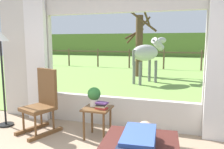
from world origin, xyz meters
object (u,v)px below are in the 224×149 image
at_px(floor_lamp_left, 1,50).
at_px(pasture_tree, 139,44).
at_px(horse, 147,53).
at_px(potted_plant, 94,95).
at_px(side_table, 97,113).
at_px(book_stack, 101,105).
at_px(rocking_chair, 43,102).

relative_size(floor_lamp_left, pasture_tree, 0.60).
relative_size(horse, pasture_tree, 0.58).
height_order(potted_plant, floor_lamp_left, floor_lamp_left).
relative_size(side_table, book_stack, 2.57).
bearing_deg(side_table, floor_lamp_left, -179.33).
xyz_separation_m(rocking_chair, floor_lamp_left, (-0.85, 0.02, 0.89)).
bearing_deg(rocking_chair, floor_lamp_left, -160.73).
bearing_deg(floor_lamp_left, pasture_tree, 79.66).
bearing_deg(book_stack, potted_plant, 146.41).
xyz_separation_m(rocking_chair, pasture_tree, (0.38, 6.79, 0.95)).
distance_m(floor_lamp_left, horse, 5.49).
bearing_deg(book_stack, floor_lamp_left, 179.04).
xyz_separation_m(potted_plant, pasture_tree, (-0.56, 6.69, 0.79)).
relative_size(rocking_chair, pasture_tree, 0.38).
distance_m(side_table, book_stack, 0.19).
xyz_separation_m(book_stack, horse, (-0.12, 5.19, 0.58)).
xyz_separation_m(rocking_chair, horse, (0.99, 5.18, 0.61)).
height_order(side_table, potted_plant, potted_plant).
relative_size(side_table, pasture_tree, 0.18).
height_order(rocking_chair, potted_plant, rocking_chair).
bearing_deg(horse, pasture_tree, 144.40).
relative_size(potted_plant, floor_lamp_left, 0.18).
bearing_deg(potted_plant, horse, 89.38).
distance_m(side_table, horse, 5.19).
bearing_deg(horse, potted_plant, -56.96).
relative_size(potted_plant, pasture_tree, 0.11).
xyz_separation_m(potted_plant, horse, (0.05, 5.08, 0.45)).
bearing_deg(book_stack, pasture_tree, 96.11).
bearing_deg(horse, book_stack, -55.04).
xyz_separation_m(potted_plant, book_stack, (0.17, -0.11, -0.13)).
bearing_deg(pasture_tree, horse, -69.26).
xyz_separation_m(book_stack, floor_lamp_left, (-1.97, 0.03, 0.86)).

